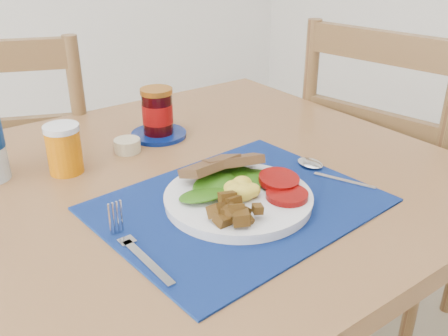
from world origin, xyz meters
The scene contains 10 objects.
table centered at (0.00, 0.20, 0.67)m, with size 1.40×0.90×0.75m.
chair_far centered at (0.04, 0.82, 0.58)m, with size 0.55×0.54×1.15m.
chair_end centered at (0.86, 0.23, 0.59)m, with size 0.48×0.50×1.17m.
placemat centered at (0.20, 0.05, 0.75)m, with size 0.44×0.35×0.00m, color #040731.
breakfast_plate centered at (0.20, 0.05, 0.77)m, with size 0.24×0.24×0.06m.
fork centered at (0.00, 0.03, 0.76)m, with size 0.02×0.18×0.00m.
spoon centered at (0.41, 0.06, 0.76)m, with size 0.05×0.17×0.00m.
juice_glass centered at (0.02, 0.34, 0.79)m, with size 0.06×0.06×0.09m, color #CB6A05.
ramekin centered at (0.16, 0.36, 0.76)m, with size 0.05×0.05×0.03m, color #C0B38D.
jam_on_saucer centered at (0.25, 0.40, 0.80)m, with size 0.12×0.12×0.11m.
Camera 1 is at (-0.25, -0.52, 1.17)m, focal length 40.00 mm.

